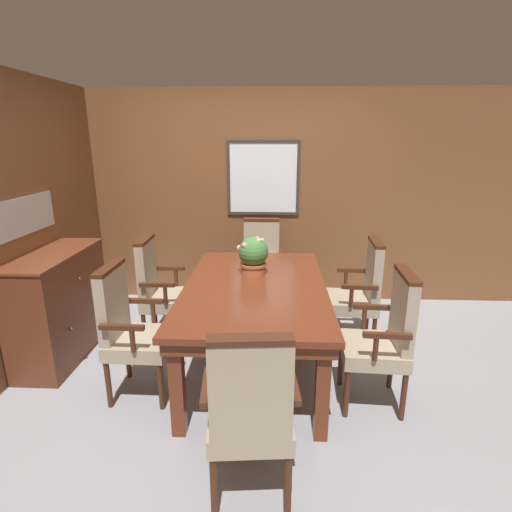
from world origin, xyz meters
TOP-DOWN VIEW (x-y plane):
  - ground_plane at (0.00, 0.00)m, footprint 14.00×14.00m
  - wall_back at (0.00, 1.77)m, footprint 7.20×0.08m
  - dining_table at (0.11, 0.16)m, footprint 1.15×1.90m
  - chair_left_near at (-0.81, -0.24)m, footprint 0.46×0.50m
  - chair_left_far at (-0.81, 0.58)m, footprint 0.47×0.51m
  - chair_head_far at (0.12, 1.46)m, footprint 0.50×0.46m
  - chair_right_far at (1.07, 0.59)m, footprint 0.48×0.52m
  - chair_right_near at (1.07, -0.29)m, footprint 0.48×0.51m
  - chair_head_near at (0.15, -1.15)m, footprint 0.52×0.49m
  - potted_plant at (0.09, 0.41)m, footprint 0.28×0.26m
  - sideboard_cabinet at (-1.64, 0.29)m, footprint 0.44×1.09m

SIDE VIEW (x-z plane):
  - ground_plane at x=0.00m, z-range 0.00..0.00m
  - sideboard_cabinet at x=-1.64m, z-range 0.00..0.97m
  - chair_left_near at x=-0.81m, z-range 0.04..1.08m
  - chair_left_far at x=-0.81m, z-range 0.04..1.08m
  - chair_head_far at x=0.12m, z-range 0.04..1.08m
  - chair_right_far at x=1.07m, z-range 0.04..1.08m
  - chair_right_near at x=1.07m, z-range 0.04..1.08m
  - chair_head_near at x=0.15m, z-range 0.04..1.08m
  - dining_table at x=0.11m, z-range 0.29..1.05m
  - potted_plant at x=0.09m, z-range 0.76..1.10m
  - wall_back at x=0.00m, z-range 0.00..2.45m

